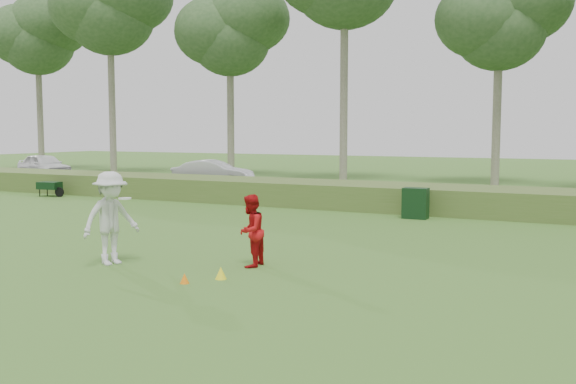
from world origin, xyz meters
The scene contains 15 objects.
ground centered at (0.00, 0.00, 0.00)m, with size 120.00×120.00×0.00m, color #356521.
reed_strip centered at (0.00, 12.00, 0.45)m, with size 80.00×3.00×0.90m, color #446026.
park_road centered at (0.00, 17.00, 0.03)m, with size 80.00×6.00×0.06m, color #2D2D2D.
tree_0 centered at (-30.00, 23.50, 9.72)m, with size 6.76×6.76×13.00m.
tree_1 centered at (-22.00, 22.20, 10.85)m, with size 7.54×7.54×14.50m.
tree_2 centered at (-14.00, 24.00, 8.97)m, with size 6.50×6.50×12.00m.
tree_4 centered at (2.00, 24.50, 8.59)m, with size 6.24×6.24×11.50m.
player_white centered at (-2.16, -0.16, 1.00)m, with size 1.12×1.46×2.00m.
player_red centered at (0.63, 0.97, 0.77)m, with size 0.74×0.58×1.53m, color #B70F12.
cone_orange centered at (0.27, -0.89, 0.10)m, with size 0.18×0.18×0.19m, color orange.
cone_yellow centered at (0.69, -0.29, 0.12)m, with size 0.22×0.22×0.24m, color yellow.
utility_cabinet centered at (1.73, 9.88, 0.50)m, with size 0.81×0.50×1.01m, color black.
wheelbarrow centered at (-14.52, 9.75, 0.46)m, with size 1.32×0.73×0.64m.
car_left centered at (-22.85, 17.14, 0.79)m, with size 1.72×4.27×1.45m, color white.
car_mid centered at (-10.52, 16.63, 0.73)m, with size 1.42×4.07×1.34m, color silver.
Camera 1 is at (7.28, -10.61, 2.85)m, focal length 40.00 mm.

